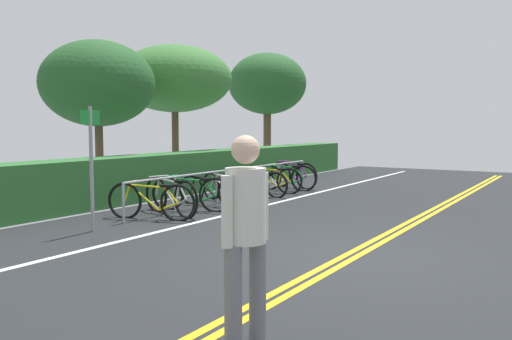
% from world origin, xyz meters
% --- Properties ---
extents(ground_plane, '(30.00, 11.45, 0.05)m').
position_xyz_m(ground_plane, '(0.00, 0.00, -0.03)').
color(ground_plane, '#232628').
extents(centre_line_yellow_inner, '(27.00, 0.10, 0.00)m').
position_xyz_m(centre_line_yellow_inner, '(0.00, -0.08, 0.00)').
color(centre_line_yellow_inner, gold).
rests_on(centre_line_yellow_inner, ground_plane).
extents(centre_line_yellow_outer, '(27.00, 0.10, 0.00)m').
position_xyz_m(centre_line_yellow_outer, '(0.00, 0.08, 0.00)').
color(centre_line_yellow_outer, gold).
rests_on(centre_line_yellow_outer, ground_plane).
extents(bike_lane_stripe_white, '(27.00, 0.12, 0.00)m').
position_xyz_m(bike_lane_stripe_white, '(0.00, 3.32, 0.00)').
color(bike_lane_stripe_white, white).
rests_on(bike_lane_stripe_white, ground_plane).
extents(bike_rack, '(7.07, 0.05, 0.74)m').
position_xyz_m(bike_rack, '(3.54, 4.37, 0.56)').
color(bike_rack, '#9EA0A5').
rests_on(bike_rack, ground_plane).
extents(bicycle_0, '(0.62, 1.74, 0.73)m').
position_xyz_m(bicycle_0, '(0.59, 4.23, 0.34)').
color(bicycle_0, black).
rests_on(bicycle_0, ground_plane).
extents(bicycle_1, '(0.58, 1.73, 0.77)m').
position_xyz_m(bicycle_1, '(1.20, 4.29, 0.36)').
color(bicycle_1, black).
rests_on(bicycle_1, ground_plane).
extents(bicycle_2, '(0.59, 1.74, 0.75)m').
position_xyz_m(bicycle_2, '(1.80, 4.24, 0.35)').
color(bicycle_2, black).
rests_on(bicycle_2, ground_plane).
extents(bicycle_3, '(0.46, 1.73, 0.70)m').
position_xyz_m(bicycle_3, '(2.58, 4.33, 0.33)').
color(bicycle_3, black).
rests_on(bicycle_3, ground_plane).
extents(bicycle_4, '(0.67, 1.68, 0.70)m').
position_xyz_m(bicycle_4, '(3.26, 4.45, 0.32)').
color(bicycle_4, black).
rests_on(bicycle_4, ground_plane).
extents(bicycle_5, '(0.67, 1.67, 0.76)m').
position_xyz_m(bicycle_5, '(3.87, 4.28, 0.36)').
color(bicycle_5, black).
rests_on(bicycle_5, ground_plane).
extents(bicycle_6, '(0.46, 1.75, 0.68)m').
position_xyz_m(bicycle_6, '(4.50, 4.29, 0.32)').
color(bicycle_6, black).
rests_on(bicycle_6, ground_plane).
extents(bicycle_7, '(0.52, 1.62, 0.71)m').
position_xyz_m(bicycle_7, '(5.16, 4.29, 0.33)').
color(bicycle_7, black).
rests_on(bicycle_7, ground_plane).
extents(bicycle_8, '(0.46, 1.70, 0.74)m').
position_xyz_m(bicycle_8, '(5.88, 4.27, 0.35)').
color(bicycle_8, black).
rests_on(bicycle_8, ground_plane).
extents(bicycle_9, '(0.53, 1.67, 0.77)m').
position_xyz_m(bicycle_9, '(6.52, 4.38, 0.36)').
color(bicycle_9, black).
rests_on(bicycle_9, ground_plane).
extents(pedestrian, '(0.48, 0.32, 1.68)m').
position_xyz_m(pedestrian, '(-3.31, -0.40, 0.96)').
color(pedestrian, slate).
rests_on(pedestrian, ground_plane).
extents(sign_post_near, '(0.36, 0.06, 2.06)m').
position_xyz_m(sign_post_near, '(-0.77, 4.26, 1.25)').
color(sign_post_near, gray).
rests_on(sign_post_near, ground_plane).
extents(hedge_backdrop, '(16.02, 0.95, 1.05)m').
position_xyz_m(hedge_backdrop, '(5.04, 6.33, 0.52)').
color(hedge_backdrop, '#2D6B30').
rests_on(hedge_backdrop, ground_plane).
extents(tree_mid, '(2.88, 2.88, 3.89)m').
position_xyz_m(tree_mid, '(2.75, 8.01, 2.80)').
color(tree_mid, brown).
rests_on(tree_mid, ground_plane).
extents(tree_far_right, '(3.50, 3.50, 4.18)m').
position_xyz_m(tree_far_right, '(5.94, 8.19, 3.15)').
color(tree_far_right, brown).
rests_on(tree_far_right, ground_plane).
extents(tree_extra, '(3.06, 3.06, 4.57)m').
position_xyz_m(tree_extra, '(11.53, 8.22, 3.36)').
color(tree_extra, brown).
rests_on(tree_extra, ground_plane).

